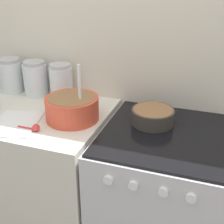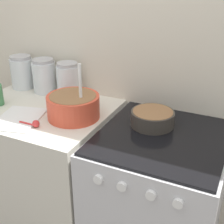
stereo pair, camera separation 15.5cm
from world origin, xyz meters
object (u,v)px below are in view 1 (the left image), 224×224
Objects in this scene: baking_pan at (153,116)px; storage_jar_left at (11,78)px; storage_jar_middle at (36,81)px; mixing_bowl at (72,107)px; stove at (159,207)px; storage_jar_right at (61,84)px.

baking_pan is 0.93m from storage_jar_left.
storage_jar_left is at bearing 180.00° from storage_jar_middle.
storage_jar_middle is (0.17, 0.00, -0.00)m from storage_jar_left.
storage_jar_left is 1.00× the size of storage_jar_middle.
storage_jar_left is at bearing 170.93° from baking_pan.
storage_jar_left is 0.17m from storage_jar_middle.
mixing_bowl reaches higher than storage_jar_left.
stove is 0.88m from storage_jar_right.
storage_jar_left is (-0.52, 0.24, 0.02)m from mixing_bowl.
storage_jar_middle is (-0.82, 0.23, 0.54)m from stove.
stove is 0.70m from mixing_bowl.
mixing_bowl is 0.30m from storage_jar_right.
storage_jar_right is (0.17, 0.00, -0.00)m from storage_jar_middle.
storage_jar_right is (-0.18, 0.24, 0.02)m from mixing_bowl.
storage_jar_right is at bearing 165.70° from baking_pan.
baking_pan is (0.39, 0.09, -0.03)m from mixing_bowl.
baking_pan is 1.02× the size of storage_jar_middle.
stove is 4.36× the size of storage_jar_right.
storage_jar_left reaches higher than stove.
stove is 1.01m from storage_jar_middle.
mixing_bowl is 1.41× the size of storage_jar_middle.
baking_pan is 1.02× the size of storage_jar_left.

